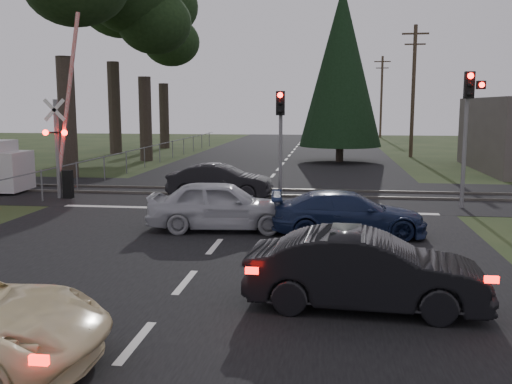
% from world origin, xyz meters
% --- Properties ---
extents(ground, '(120.00, 120.00, 0.00)m').
position_xyz_m(ground, '(0.00, 0.00, 0.00)').
color(ground, '#223217').
rests_on(ground, ground).
extents(road, '(14.00, 100.00, 0.01)m').
position_xyz_m(road, '(0.00, 10.00, 0.01)').
color(road, black).
rests_on(road, ground).
extents(rail_corridor, '(120.00, 8.00, 0.01)m').
position_xyz_m(rail_corridor, '(0.00, 12.00, 0.01)').
color(rail_corridor, black).
rests_on(rail_corridor, ground).
extents(stop_line, '(13.00, 0.35, 0.00)m').
position_xyz_m(stop_line, '(0.00, 8.20, 0.01)').
color(stop_line, silver).
rests_on(stop_line, ground).
extents(rail_near, '(120.00, 0.12, 0.10)m').
position_xyz_m(rail_near, '(0.00, 11.20, 0.05)').
color(rail_near, '#59544C').
rests_on(rail_near, ground).
extents(rail_far, '(120.00, 0.12, 0.10)m').
position_xyz_m(rail_far, '(0.00, 12.80, 0.05)').
color(rail_far, '#59544C').
rests_on(rail_far, ground).
extents(crossing_signal, '(1.62, 0.38, 6.96)m').
position_xyz_m(crossing_signal, '(-7.27, 9.79, 2.06)').
color(crossing_signal, slate).
rests_on(crossing_signal, ground).
extents(traffic_signal_right, '(0.68, 0.48, 4.70)m').
position_xyz_m(traffic_signal_right, '(7.55, 9.47, 3.31)').
color(traffic_signal_right, slate).
rests_on(traffic_signal_right, ground).
extents(traffic_signal_center, '(0.32, 0.48, 4.10)m').
position_xyz_m(traffic_signal_center, '(1.00, 10.68, 2.81)').
color(traffic_signal_center, slate).
rests_on(traffic_signal_center, ground).
extents(utility_pole_mid, '(1.80, 0.26, 9.00)m').
position_xyz_m(utility_pole_mid, '(8.50, 30.00, 4.73)').
color(utility_pole_mid, '#4C3D2D').
rests_on(utility_pole_mid, ground).
extents(utility_pole_far, '(1.80, 0.26, 9.00)m').
position_xyz_m(utility_pole_far, '(8.50, 55.00, 4.73)').
color(utility_pole_far, '#4C3D2D').
rests_on(utility_pole_far, ground).
extents(euc_tree_c, '(6.00, 6.00, 13.20)m').
position_xyz_m(euc_tree_c, '(-9.00, 25.00, 9.51)').
color(euc_tree_c, '#473D33').
rests_on(euc_tree_c, ground).
extents(euc_tree_e, '(6.00, 6.00, 13.20)m').
position_xyz_m(euc_tree_e, '(-11.00, 36.00, 9.51)').
color(euc_tree_e, '#473D33').
rests_on(euc_tree_e, ground).
extents(conifer_tree, '(5.20, 5.20, 11.00)m').
position_xyz_m(conifer_tree, '(3.50, 26.00, 5.99)').
color(conifer_tree, '#473D33').
rests_on(conifer_tree, ground).
extents(fence_left, '(0.10, 36.00, 1.20)m').
position_xyz_m(fence_left, '(-7.80, 22.50, 0.00)').
color(fence_left, slate).
rests_on(fence_left, ground).
extents(dark_hatchback, '(4.25, 1.70, 1.37)m').
position_xyz_m(dark_hatchback, '(3.52, -1.04, 0.69)').
color(dark_hatchback, black).
rests_on(dark_hatchback, ground).
extents(silver_car, '(4.37, 2.11, 1.44)m').
position_xyz_m(silver_car, '(-0.20, 5.00, 0.72)').
color(silver_car, '#B0B2B9').
rests_on(silver_car, ground).
extents(blue_sedan, '(4.37, 2.10, 1.23)m').
position_xyz_m(blue_sedan, '(3.40, 4.67, 0.61)').
color(blue_sedan, '#172245').
rests_on(blue_sedan, ground).
extents(dark_car_far, '(4.02, 1.44, 1.32)m').
position_xyz_m(dark_car_far, '(-1.32, 10.59, 0.66)').
color(dark_car_far, black).
rests_on(dark_car_far, ground).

